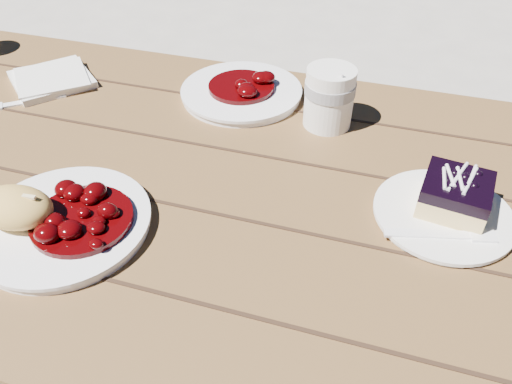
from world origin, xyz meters
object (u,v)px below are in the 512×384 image
(dessert_plate, at_px, (443,215))
(second_plate, at_px, (241,93))
(blueberry_cake, at_px, (455,194))
(picnic_table, at_px, (180,237))
(bread_roll, at_px, (15,207))
(coffee_cup, at_px, (329,98))
(main_plate, at_px, (64,224))

(dessert_plate, height_order, second_plate, second_plate)
(blueberry_cake, bearing_deg, second_plate, 157.86)
(dessert_plate, xyz_separation_m, second_plate, (-0.40, 0.25, 0.00))
(picnic_table, relative_size, bread_roll, 18.17)
(picnic_table, height_order, dessert_plate, dessert_plate)
(dessert_plate, distance_m, second_plate, 0.47)
(coffee_cup, relative_size, second_plate, 0.46)
(bread_roll, relative_size, coffee_cup, 0.99)
(main_plate, distance_m, coffee_cup, 0.50)
(picnic_table, xyz_separation_m, second_plate, (0.04, 0.27, 0.17))
(dessert_plate, xyz_separation_m, coffee_cup, (-0.21, 0.20, 0.05))
(picnic_table, xyz_separation_m, coffee_cup, (0.22, 0.21, 0.22))
(main_plate, bearing_deg, second_plate, 73.92)
(second_plate, bearing_deg, main_plate, -106.08)
(picnic_table, relative_size, main_plate, 8.18)
(picnic_table, height_order, coffee_cup, coffee_cup)
(dessert_plate, bearing_deg, second_plate, 147.54)
(main_plate, relative_size, bread_roll, 2.22)
(main_plate, xyz_separation_m, blueberry_cake, (0.53, 0.20, 0.03))
(picnic_table, distance_m, bread_roll, 0.32)
(bread_roll, bearing_deg, main_plate, 19.98)
(main_plate, relative_size, dessert_plate, 1.23)
(bread_roll, xyz_separation_m, dessert_plate, (0.58, 0.20, -0.04))
(blueberry_cake, bearing_deg, dessert_plate, -115.55)
(bread_roll, xyz_separation_m, second_plate, (0.18, 0.46, -0.04))
(blueberry_cake, bearing_deg, coffee_cup, 148.16)
(dessert_plate, bearing_deg, picnic_table, -178.49)
(second_plate, bearing_deg, blueberry_cake, -30.27)
(picnic_table, relative_size, coffee_cup, 18.03)
(bread_roll, distance_m, second_plate, 0.49)
(bread_roll, distance_m, coffee_cup, 0.55)
(picnic_table, xyz_separation_m, bread_roll, (-0.14, -0.19, 0.21))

